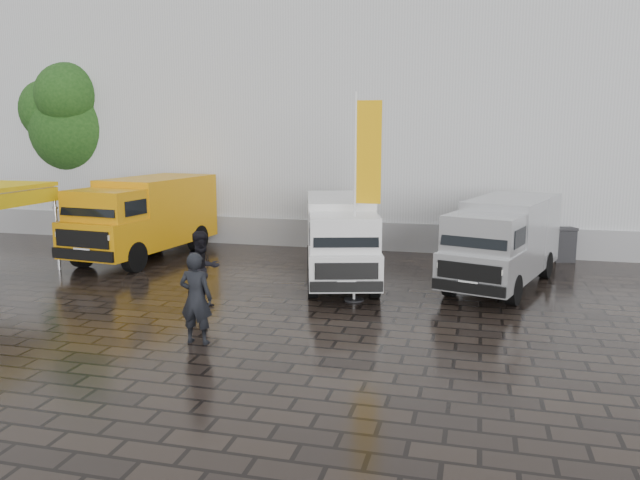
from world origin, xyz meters
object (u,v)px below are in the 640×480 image
object	(u,v)px
van_white	(340,241)
wheelie_bin	(564,244)
van_silver	(503,244)
van_yellow	(144,219)
person_front	(196,298)
person_tent	(203,270)
flagpole	(362,187)

from	to	relation	value
van_white	wheelie_bin	world-z (taller)	van_white
wheelie_bin	van_silver	bearing A→B (deg)	-129.35
van_yellow	person_front	world-z (taller)	van_yellow
van_silver	wheelie_bin	xyz separation A→B (m)	(2.05, 3.95, -0.62)
van_yellow	person_tent	bearing A→B (deg)	-41.96
van_yellow	flagpole	bearing A→B (deg)	-16.73
van_silver	person_tent	size ratio (longest dim) A/B	2.91
van_white	wheelie_bin	distance (m)	7.88
van_yellow	person_front	distance (m)	9.04
van_yellow	van_silver	world-z (taller)	van_yellow
van_silver	wheelie_bin	distance (m)	4.50
wheelie_bin	person_tent	xyz separation A→B (m)	(-8.99, -7.96, 0.38)
van_silver	person_front	xyz separation A→B (m)	(-6.01, -6.33, -0.25)
person_front	person_tent	size ratio (longest dim) A/B	0.99
van_white	person_tent	bearing A→B (deg)	-142.74
flagpole	person_tent	bearing A→B (deg)	-156.11
van_silver	flagpole	world-z (taller)	flagpole
van_yellow	person_tent	size ratio (longest dim) A/B	3.05
person_tent	van_yellow	bearing A→B (deg)	71.97
van_white	person_front	world-z (taller)	van_white
van_white	flagpole	size ratio (longest dim) A/B	1.05
van_yellow	wheelie_bin	bearing A→B (deg)	19.11
flagpole	person_front	bearing A→B (deg)	-123.72
person_front	wheelie_bin	bearing A→B (deg)	-128.53
van_yellow	person_front	xyz separation A→B (m)	(5.33, -7.29, -0.39)
person_front	van_yellow	bearing A→B (deg)	-54.27
van_white	person_front	distance (m)	5.97
wheelie_bin	van_yellow	bearing A→B (deg)	-179.41
van_yellow	van_silver	xyz separation A→B (m)	(11.34, -0.97, -0.14)
flagpole	van_silver	bearing A→B (deg)	35.50
van_silver	person_tent	bearing A→B (deg)	-132.21
van_yellow	van_silver	distance (m)	11.38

